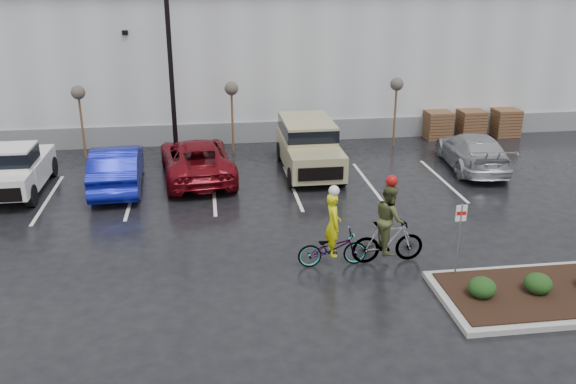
{
  "coord_description": "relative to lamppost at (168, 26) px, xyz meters",
  "views": [
    {
      "loc": [
        -2.65,
        -13.66,
        8.02
      ],
      "look_at": [
        -0.22,
        4.08,
        1.3
      ],
      "focal_mm": 38.0,
      "sensor_mm": 36.0,
      "label": 1
    }
  ],
  "objects": [
    {
      "name": "sapling_west",
      "position": [
        -4.0,
        1.0,
        -2.96
      ],
      "size": [
        0.6,
        0.6,
        3.2
      ],
      "color": "#543321",
      "rests_on": "ground"
    },
    {
      "name": "ground",
      "position": [
        4.0,
        -12.0,
        -5.69
      ],
      "size": [
        120.0,
        120.0,
        0.0
      ],
      "primitive_type": "plane",
      "color": "black",
      "rests_on": "ground"
    },
    {
      "name": "shrub_a",
      "position": [
        8.0,
        -13.0,
        -5.27
      ],
      "size": [
        0.7,
        0.7,
        0.52
      ],
      "primitive_type": "ellipsoid",
      "color": "#173412",
      "rests_on": "curb_island"
    },
    {
      "name": "pallet_stack_c",
      "position": [
        16.0,
        2.0,
        -5.01
      ],
      "size": [
        1.2,
        1.2,
        1.35
      ],
      "primitive_type": "cube",
      "color": "#543321",
      "rests_on": "ground"
    },
    {
      "name": "lamppost",
      "position": [
        0.0,
        0.0,
        0.0
      ],
      "size": [
        0.5,
        1.0,
        9.22
      ],
      "color": "black",
      "rests_on": "ground"
    },
    {
      "name": "cyclist_olive",
      "position": [
        6.29,
        -10.5,
        -4.75
      ],
      "size": [
        2.03,
        0.98,
        2.62
      ],
      "rotation": [
        0.0,
        0.0,
        1.59
      ],
      "color": "#3F3F44",
      "rests_on": "ground"
    },
    {
      "name": "sapling_east",
      "position": [
        10.0,
        1.0,
        -2.96
      ],
      "size": [
        0.6,
        0.6,
        3.2
      ],
      "color": "#543321",
      "rests_on": "ground"
    },
    {
      "name": "shrub_b",
      "position": [
        9.5,
        -13.0,
        -5.27
      ],
      "size": [
        0.7,
        0.7,
        0.52
      ],
      "primitive_type": "ellipsoid",
      "color": "#173412",
      "rests_on": "curb_island"
    },
    {
      "name": "pickup_white",
      "position": [
        -5.78,
        -2.9,
        -4.71
      ],
      "size": [
        2.1,
        5.2,
        1.96
      ],
      "primitive_type": null,
      "color": "silver",
      "rests_on": "ground"
    },
    {
      "name": "pallet_stack_b",
      "position": [
        14.2,
        2.0,
        -5.01
      ],
      "size": [
        1.2,
        1.2,
        1.35
      ],
      "primitive_type": "cube",
      "color": "#543321",
      "rests_on": "ground"
    },
    {
      "name": "car_blue",
      "position": [
        -2.08,
        -3.11,
        -4.86
      ],
      "size": [
        1.99,
        5.08,
        1.65
      ],
      "primitive_type": "imported",
      "rotation": [
        0.0,
        0.0,
        3.19
      ],
      "color": "#0C138D",
      "rests_on": "ground"
    },
    {
      "name": "cyclist_hivis",
      "position": [
        4.69,
        -10.5,
        -4.95
      ],
      "size": [
        1.99,
        0.74,
        2.4
      ],
      "rotation": [
        0.0,
        0.0,
        1.59
      ],
      "color": "#3F3F44",
      "rests_on": "ground"
    },
    {
      "name": "car_far_silver",
      "position": [
        12.25,
        -2.67,
        -4.95
      ],
      "size": [
        2.62,
        5.29,
        1.48
      ],
      "primitive_type": "imported",
      "rotation": [
        0.0,
        0.0,
        3.03
      ],
      "color": "#ACB0B4",
      "rests_on": "ground"
    },
    {
      "name": "suv_tan",
      "position": [
        5.44,
        -2.23,
        -4.66
      ],
      "size": [
        2.2,
        5.1,
        2.06
      ],
      "primitive_type": null,
      "color": "tan",
      "rests_on": "ground"
    },
    {
      "name": "warehouse",
      "position": [
        4.0,
        9.99,
        -2.04
      ],
      "size": [
        60.5,
        15.5,
        7.2
      ],
      "color": "#BABDC0",
      "rests_on": "ground"
    },
    {
      "name": "sapling_mid",
      "position": [
        2.5,
        1.0,
        -2.96
      ],
      "size": [
        0.6,
        0.6,
        3.2
      ],
      "color": "#543321",
      "rests_on": "ground"
    },
    {
      "name": "fire_lane_sign",
      "position": [
        7.8,
        -11.8,
        -4.28
      ],
      "size": [
        0.3,
        0.05,
        2.2
      ],
      "color": "gray",
      "rests_on": "ground"
    },
    {
      "name": "wooded_ridge",
      "position": [
        4.0,
        33.0,
        -2.69
      ],
      "size": [
        80.0,
        25.0,
        6.0
      ],
      "primitive_type": "cube",
      "color": "#233717",
      "rests_on": "ground"
    },
    {
      "name": "car_red",
      "position": [
        0.89,
        -2.37,
        -4.9
      ],
      "size": [
        3.18,
        5.88,
        1.57
      ],
      "primitive_type": "imported",
      "rotation": [
        0.0,
        0.0,
        3.25
      ],
      "color": "#660911",
      "rests_on": "ground"
    },
    {
      "name": "pallet_stack_a",
      "position": [
        12.5,
        2.0,
        -5.01
      ],
      "size": [
        1.2,
        1.2,
        1.35
      ],
      "primitive_type": "cube",
      "color": "#543321",
      "rests_on": "ground"
    }
  ]
}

